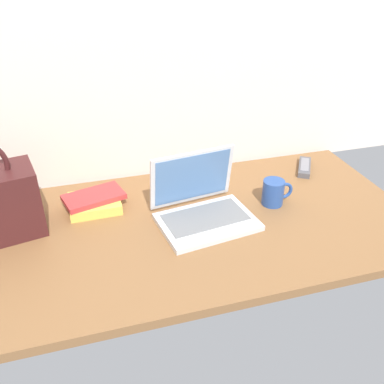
% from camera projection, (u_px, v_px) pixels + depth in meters
% --- Properties ---
extents(desk, '(1.60, 0.76, 0.03)m').
position_uv_depth(desk, '(179.00, 229.00, 1.40)').
color(desk, brown).
rests_on(desk, ground).
extents(laptop, '(0.34, 0.29, 0.22)m').
position_uv_depth(laptop, '(202.00, 206.00, 1.40)').
color(laptop, silver).
rests_on(laptop, desk).
extents(coffee_mug, '(0.11, 0.08, 0.09)m').
position_uv_depth(coffee_mug, '(274.00, 192.00, 1.48)').
color(coffee_mug, '#26478C').
rests_on(coffee_mug, desk).
extents(remote_control_near, '(0.12, 0.16, 0.02)m').
position_uv_depth(remote_control_near, '(304.00, 167.00, 1.73)').
color(remote_control_near, '#4C4C51').
rests_on(remote_control_near, desk).
extents(book_stack, '(0.23, 0.16, 0.05)m').
position_uv_depth(book_stack, '(94.00, 201.00, 1.47)').
color(book_stack, '#D8BF4C').
rests_on(book_stack, desk).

